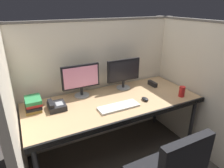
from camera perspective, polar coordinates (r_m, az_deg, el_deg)
The scene contains 12 objects.
cubicle_partition_rear at distance 2.50m, azimuth -4.05°, elevation 0.33°, with size 2.21×0.06×1.57m.
cubicle_partition_left at distance 1.86m, azimuth -26.68°, elevation -10.59°, with size 0.06×1.41×1.57m.
cubicle_partition_right at distance 2.64m, azimuth 21.25°, elevation -0.03°, with size 0.06×1.41×1.57m.
desk at distance 2.17m, azimuth 0.74°, elevation -6.17°, with size 1.90×0.80×0.74m.
monitor_left at distance 2.21m, azimuth -9.07°, elevation 1.60°, with size 0.43×0.17×0.37m.
monitor_right at distance 2.39m, azimuth 3.41°, elevation 3.53°, with size 0.43×0.17×0.37m.
keyboard_main at distance 2.01m, azimuth 1.97°, elevation -6.65°, with size 0.43×0.15×0.02m, color silver.
computer_mouse at distance 2.19m, azimuth 9.60°, elevation -4.34°, with size 0.06×0.10×0.04m.
soda_can at distance 2.37m, azimuth 19.73°, elevation -2.09°, with size 0.07×0.07×0.12m, color red.
book_stack at distance 2.11m, azimuth -22.03°, elevation -5.39°, with size 0.16×0.22×0.13m.
red_stapler at distance 2.58m, azimuth 11.74°, elevation 0.08°, with size 0.04×0.15×0.06m, color black.
desk_phone at distance 2.06m, azimuth -15.98°, elevation -6.18°, with size 0.17×0.19×0.09m.
Camera 1 is at (-0.88, -1.40, 1.73)m, focal length 31.31 mm.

